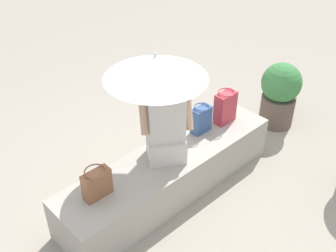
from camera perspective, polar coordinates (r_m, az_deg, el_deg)
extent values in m
plane|color=#9E9384|center=(4.24, 0.23, -8.91)|extent=(14.00, 14.00, 0.00)
cube|color=#A8A093|center=(4.09, 0.23, -6.59)|extent=(2.37, 0.58, 0.46)
cube|color=beige|center=(3.85, -0.25, -3.03)|extent=(0.44, 0.42, 0.22)
cube|color=beige|center=(3.65, -0.26, 1.32)|extent=(0.38, 0.34, 0.48)
sphere|color=tan|center=(3.47, -0.27, 6.00)|extent=(0.20, 0.20, 0.20)
cylinder|color=tan|center=(3.67, 2.81, 1.96)|extent=(0.17, 0.21, 0.32)
cylinder|color=tan|center=(3.61, -3.38, 1.30)|extent=(0.17, 0.21, 0.32)
cylinder|color=#B7B7BC|center=(3.57, -1.59, 1.87)|extent=(0.02, 0.02, 1.07)
cone|color=silver|center=(3.35, -1.71, 8.13)|extent=(0.87, 0.87, 0.19)
sphere|color=#B7B7BC|center=(3.30, -1.75, 9.87)|extent=(0.03, 0.03, 0.03)
cube|color=#335184|center=(4.19, 4.58, 0.86)|extent=(0.21, 0.11, 0.28)
torus|color=#335184|center=(4.11, 4.68, 2.64)|extent=(0.16, 0.16, 0.01)
cube|color=brown|center=(3.50, -9.74, -7.90)|extent=(0.25, 0.10, 0.25)
torus|color=brown|center=(3.41, -9.97, -6.14)|extent=(0.19, 0.19, 0.01)
cube|color=#B2333D|center=(4.36, 7.86, 2.53)|extent=(0.24, 0.12, 0.34)
torus|color=#B2333D|center=(4.26, 8.05, 4.62)|extent=(0.18, 0.18, 0.01)
cylinder|color=brown|center=(5.26, 14.71, 2.14)|extent=(0.41, 0.41, 0.38)
sphere|color=#3D7F42|center=(5.07, 15.34, 5.76)|extent=(0.48, 0.48, 0.48)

